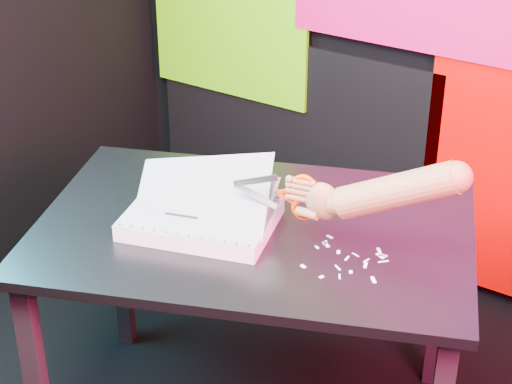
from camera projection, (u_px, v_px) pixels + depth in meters
The scene contains 7 objects.
room at pixel (238, 78), 1.72m from camera, with size 3.01×3.01×2.71m.
backdrop at pixel (493, 63), 2.95m from camera, with size 2.88×0.05×2.08m.
work_table at pixel (254, 252), 2.43m from camera, with size 1.42×1.20×0.75m.
printout_stack at pixel (201, 218), 2.37m from camera, with size 0.48×0.40×0.21m.
scissors at pixel (298, 196), 2.23m from camera, with size 0.23×0.05×0.13m.
hand_forearm at pixel (384, 192), 2.12m from camera, with size 0.45×0.14×0.23m.
paper_clippings at pixel (353, 258), 2.23m from camera, with size 0.22×0.21×0.00m.
Camera 1 is at (0.93, -1.33, 1.97)m, focal length 60.00 mm.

